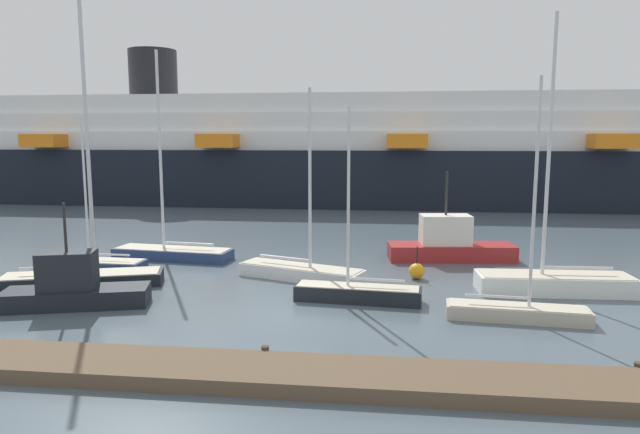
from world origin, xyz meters
The scene contains 13 objects.
ground_plane centered at (0.00, 0.00, 0.00)m, with size 600.00×600.00×0.00m, color #4C5B66.
dock_pier centered at (0.00, -5.97, 0.23)m, with size 27.39×2.53×0.54m.
sailboat_0 centered at (8.74, 0.50, 0.46)m, with size 5.39×1.67×9.19m.
sailboat_1 centered at (2.51, 2.23, 0.46)m, with size 5.46×1.66×8.21m.
sailboat_2 centered at (-10.52, 3.24, 0.65)m, with size 7.53×3.90×14.08m.
sailboat_3 centered at (-8.51, 9.42, 0.53)m, with size 7.01×2.59×11.74m.
sailboat_4 centered at (11.24, 4.62, 0.59)m, with size 6.85×2.17×12.24m.
sailboat_5 centered at (-11.52, 6.39, 0.38)m, with size 5.17×1.73×7.96m.
sailboat_6 centered at (-0.46, 5.74, 0.47)m, with size 6.54×3.65×9.28m.
fishing_boat_0 centered at (7.28, 11.13, 0.92)m, with size 7.27×2.84×5.06m.
fishing_boat_2 centered at (-9.13, 0.12, 0.82)m, with size 6.02×3.20×4.34m.
channel_buoy_0 centered at (5.23, 6.44, 0.40)m, with size 0.78×0.78×1.64m.
cruise_ship centered at (-3.68, 39.71, 5.20)m, with size 103.58×16.84×16.45m.
Camera 1 is at (3.65, -21.04, 6.98)m, focal length 31.48 mm.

